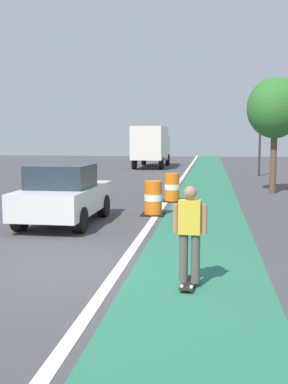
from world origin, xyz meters
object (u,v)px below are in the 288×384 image
object	(u,v)px
skateboarder_on_lane	(190,233)
street_tree_sidewalk	(275,109)
traffic_barrel_front	(153,198)
delivery_truck_down_block	(152,144)
traffic_barrel_mid	(172,188)
parked_sedan_nearest	(64,195)
traffic_light_corner	(261,120)

from	to	relation	value
skateboarder_on_lane	street_tree_sidewalk	world-z (taller)	street_tree_sidewalk
skateboarder_on_lane	street_tree_sidewalk	size ratio (longest dim) A/B	0.34
skateboarder_on_lane	traffic_barrel_front	distance (m)	7.22
traffic_barrel_front	street_tree_sidewalk	size ratio (longest dim) A/B	0.22
skateboarder_on_lane	traffic_barrel_front	world-z (taller)	skateboarder_on_lane
traffic_barrel_front	delivery_truck_down_block	xyz separation A→B (m)	(-2.93, 22.91, 1.31)
skateboarder_on_lane	street_tree_sidewalk	xyz separation A→B (m)	(3.02, 13.51, 2.76)
traffic_barrel_mid	street_tree_sidewalk	size ratio (longest dim) A/B	0.22
parked_sedan_nearest	delivery_truck_down_block	bearing A→B (deg)	91.34
traffic_barrel_front	traffic_barrel_mid	bearing A→B (deg)	84.00
street_tree_sidewalk	skateboarder_on_lane	bearing A→B (deg)	-102.61
traffic_barrel_mid	street_tree_sidewalk	xyz separation A→B (m)	(4.15, 3.25, 3.14)
street_tree_sidewalk	traffic_barrel_front	bearing A→B (deg)	-124.80
traffic_barrel_mid	traffic_barrel_front	bearing A→B (deg)	-96.00
traffic_barrel_front	traffic_barrel_mid	xyz separation A→B (m)	(0.34, 3.20, 0.00)
traffic_barrel_front	street_tree_sidewalk	distance (m)	8.46
parked_sedan_nearest	delivery_truck_down_block	size ratio (longest dim) A/B	0.54
parked_sedan_nearest	traffic_barrel_front	distance (m)	2.99
traffic_light_corner	street_tree_sidewalk	distance (m)	9.19
traffic_barrel_front	street_tree_sidewalk	bearing A→B (deg)	55.20
parked_sedan_nearest	street_tree_sidewalk	world-z (taller)	street_tree_sidewalk
traffic_barrel_front	traffic_light_corner	bearing A→B (deg)	72.91
skateboarder_on_lane	parked_sedan_nearest	xyz separation A→B (m)	(-3.81, 5.24, -0.08)
delivery_truck_down_block	parked_sedan_nearest	bearing A→B (deg)	-88.66
skateboarder_on_lane	delivery_truck_down_block	world-z (taller)	delivery_truck_down_block
traffic_barrel_mid	skateboarder_on_lane	bearing A→B (deg)	-83.74
traffic_barrel_mid	street_tree_sidewalk	distance (m)	6.13
parked_sedan_nearest	traffic_barrel_front	xyz separation A→B (m)	(2.35, 1.82, -0.30)
street_tree_sidewalk	traffic_light_corner	bearing A→B (deg)	87.99
parked_sedan_nearest	traffic_light_corner	distance (m)	19.05
traffic_barrel_front	delivery_truck_down_block	size ratio (longest dim) A/B	0.14
traffic_light_corner	skateboarder_on_lane	bearing A→B (deg)	-98.39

